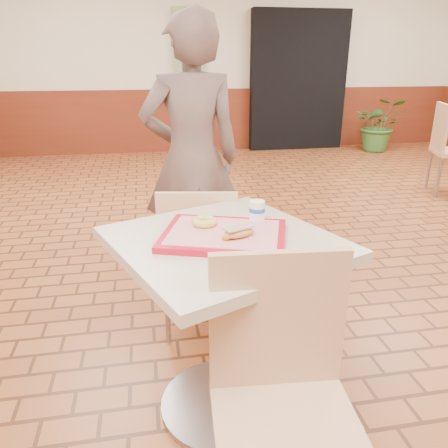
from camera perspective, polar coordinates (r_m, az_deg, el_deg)
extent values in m
cube|color=brown|center=(3.10, 17.28, -8.54)|extent=(8.00, 10.00, 0.01)
cube|color=beige|center=(7.49, 0.21, 21.09)|extent=(8.00, 0.01, 3.00)
cube|color=#612312|center=(7.54, 0.23, 13.47)|extent=(8.00, 0.04, 1.00)
cube|color=black|center=(7.70, 9.65, 17.83)|extent=(1.60, 0.22, 2.20)
cube|color=gray|center=(7.35, -4.66, 21.81)|extent=(0.50, 0.03, 1.20)
cube|color=#BFB49A|center=(1.69, 0.00, -2.59)|extent=(0.78, 0.78, 0.04)
cylinder|color=gray|center=(1.89, 0.00, -14.11)|extent=(0.09, 0.09, 0.78)
cylinder|color=gray|center=(2.13, 0.00, -22.39)|extent=(0.56, 0.56, 0.03)
cube|color=tan|center=(1.43, 8.38, -25.36)|extent=(0.47, 0.47, 0.04)
cube|color=tan|center=(1.42, 7.04, -12.36)|extent=(0.44, 0.07, 0.48)
cylinder|color=gray|center=(1.71, -0.56, -26.91)|extent=(0.03, 0.03, 0.42)
cylinder|color=gray|center=(1.77, 12.88, -25.44)|extent=(0.03, 0.03, 0.42)
cube|color=#EABD8C|center=(2.45, -3.18, -4.91)|extent=(0.46, 0.46, 0.04)
cube|color=#EABD8C|center=(2.19, -3.49, -1.36)|extent=(0.40, 0.09, 0.44)
cylinder|color=gray|center=(2.70, 0.73, -7.41)|extent=(0.03, 0.03, 0.39)
cylinder|color=gray|center=(2.71, -6.59, -7.40)|extent=(0.03, 0.03, 0.39)
cylinder|color=gray|center=(2.40, 0.93, -11.30)|extent=(0.03, 0.03, 0.39)
cylinder|color=gray|center=(2.42, -7.39, -11.26)|extent=(0.03, 0.03, 0.39)
imported|color=#64514D|center=(2.80, -4.20, 8.39)|extent=(0.67, 0.46, 1.74)
cube|color=#B10D23|center=(1.68, 0.00, -1.51)|extent=(0.46, 0.36, 0.03)
cube|color=#E18585|center=(1.67, 0.00, -1.05)|extent=(0.41, 0.31, 0.00)
torus|color=gold|center=(1.73, -2.61, 0.35)|extent=(0.13, 0.13, 0.03)
ellipsoid|color=#C08738|center=(1.62, 1.91, -1.12)|extent=(0.14, 0.11, 0.03)
cube|color=#F0E2D0|center=(1.61, 1.92, -0.45)|extent=(0.13, 0.09, 0.01)
ellipsoid|color=#B26318|center=(1.59, 0.22, -1.80)|extent=(0.03, 0.03, 0.02)
cylinder|color=white|center=(1.78, 4.33, 1.78)|extent=(0.06, 0.06, 0.08)
cylinder|color=blue|center=(1.78, 4.34, 1.90)|extent=(0.06, 0.06, 0.02)
cube|color=tan|center=(5.52, 26.44, 11.26)|extent=(0.19, 0.45, 0.51)
cylinder|color=gray|center=(5.43, 26.22, 5.44)|extent=(0.03, 0.03, 0.45)
cylinder|color=gray|center=(5.80, 25.18, 6.49)|extent=(0.03, 0.03, 0.45)
imported|color=#346A2A|center=(7.85, 19.63, 12.11)|extent=(0.99, 0.93, 0.87)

